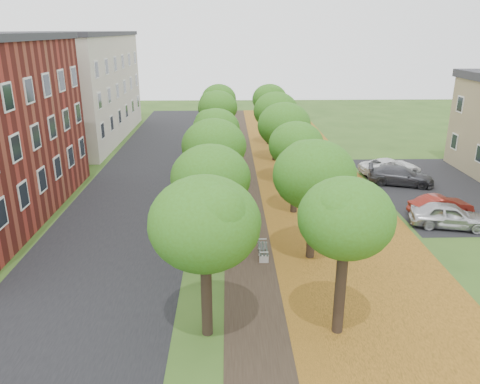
{
  "coord_description": "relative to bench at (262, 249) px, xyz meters",
  "views": [
    {
      "loc": [
        -1.39,
        -14.58,
        10.58
      ],
      "look_at": [
        -0.77,
        8.6,
        2.5
      ],
      "focal_mm": 35.0,
      "sensor_mm": 36.0,
      "label": 1
    }
  ],
  "objects": [
    {
      "name": "building_cream",
      "position": [
        -17.25,
        26.85,
        4.81
      ],
      "size": [
        10.3,
        20.3,
        10.4
      ],
      "color": "beige",
      "rests_on": "ground"
    },
    {
      "name": "tree_row_east",
      "position": [
        2.35,
        8.85,
        3.83
      ],
      "size": [
        3.59,
        33.59,
        5.79
      ],
      "color": "black",
      "rests_on": "ground"
    },
    {
      "name": "street_asphalt",
      "position": [
        -7.75,
        8.85,
        -0.39
      ],
      "size": [
        8.0,
        70.0,
        0.01
      ],
      "primitive_type": "cube",
      "color": "black",
      "rests_on": "ground"
    },
    {
      "name": "car_red",
      "position": [
        11.04,
        4.98,
        0.22
      ],
      "size": [
        3.95,
        2.05,
        1.24
      ],
      "primitive_type": "imported",
      "rotation": [
        0.0,
        0.0,
        1.77
      ],
      "color": "maroon",
      "rests_on": "ground"
    },
    {
      "name": "tree_row_west",
      "position": [
        -2.45,
        8.85,
        3.83
      ],
      "size": [
        3.59,
        33.59,
        5.79
      ],
      "color": "black",
      "rests_on": "ground"
    },
    {
      "name": "car_white",
      "position": [
        10.75,
        13.21,
        0.25
      ],
      "size": [
        5.02,
        3.1,
        1.3
      ],
      "primitive_type": "imported",
      "rotation": [
        0.0,
        0.0,
        1.78
      ],
      "color": "white",
      "rests_on": "ground"
    },
    {
      "name": "footpath",
      "position": [
        -0.25,
        8.85,
        -0.39
      ],
      "size": [
        3.2,
        70.0,
        0.01
      ],
      "primitive_type": "cube",
      "color": "black",
      "rests_on": "ground"
    },
    {
      "name": "leaf_verge",
      "position": [
        4.75,
        8.85,
        -0.39
      ],
      "size": [
        7.5,
        70.0,
        0.01
      ],
      "primitive_type": "cube",
      "color": "#A6681E",
      "rests_on": "ground"
    },
    {
      "name": "car_silver",
      "position": [
        10.75,
        3.28,
        0.32
      ],
      "size": [
        4.45,
        2.6,
        1.42
      ],
      "primitive_type": "imported",
      "rotation": [
        0.0,
        0.0,
        1.34
      ],
      "color": "#B6B6BC",
      "rests_on": "ground"
    },
    {
      "name": "ground",
      "position": [
        -0.25,
        -6.15,
        -0.4
      ],
      "size": [
        120.0,
        120.0,
        0.0
      ],
      "primitive_type": "plane",
      "color": "#2D4C19",
      "rests_on": "ground"
    },
    {
      "name": "parking_lot",
      "position": [
        13.25,
        9.85,
        -0.39
      ],
      "size": [
        9.0,
        16.0,
        0.01
      ],
      "primitive_type": "cube",
      "color": "black",
      "rests_on": "ground"
    },
    {
      "name": "car_grey",
      "position": [
        10.75,
        10.96,
        0.27
      ],
      "size": [
        4.91,
        3.18,
        1.32
      ],
      "primitive_type": "imported",
      "rotation": [
        0.0,
        0.0,
        1.25
      ],
      "color": "#38393E",
      "rests_on": "ground"
    },
    {
      "name": "bench",
      "position": [
        0.0,
        0.0,
        0.0
      ],
      "size": [
        0.51,
        1.62,
        0.76
      ],
      "rotation": [
        0.0,
        0.0,
        1.55
      ],
      "color": "#252E27",
      "rests_on": "ground"
    }
  ]
}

